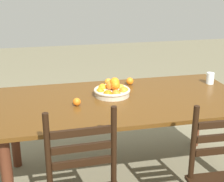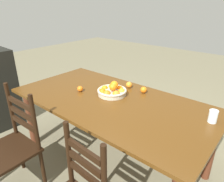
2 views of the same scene
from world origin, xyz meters
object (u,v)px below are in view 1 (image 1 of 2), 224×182
at_px(dining_table, 122,110).
at_px(drinking_glass, 210,78).
at_px(orange_loose_0, 108,82).
at_px(fruit_bowl, 112,91).
at_px(orange_loose_1, 130,81).
at_px(orange_loose_2, 77,102).

relative_size(dining_table, drinking_glass, 19.24).
xyz_separation_m(dining_table, orange_loose_0, (0.04, -0.36, 0.13)).
bearing_deg(fruit_bowl, drinking_glass, -173.29).
distance_m(fruit_bowl, orange_loose_1, 0.33).
relative_size(dining_table, orange_loose_1, 30.14).
height_order(orange_loose_0, drinking_glass, drinking_glass).
bearing_deg(dining_table, drinking_glass, -166.98).
relative_size(orange_loose_2, drinking_glass, 0.58).
distance_m(fruit_bowl, orange_loose_0, 0.26).
distance_m(orange_loose_1, orange_loose_2, 0.67).
bearing_deg(orange_loose_2, orange_loose_0, -128.59).
distance_m(orange_loose_0, orange_loose_2, 0.54).
distance_m(dining_table, fruit_bowl, 0.18).
height_order(dining_table, drinking_glass, drinking_glass).
bearing_deg(orange_loose_1, orange_loose_0, -4.05).
relative_size(orange_loose_1, drinking_glass, 0.64).
bearing_deg(dining_table, orange_loose_0, -83.99).
bearing_deg(orange_loose_2, orange_loose_1, -142.71).
distance_m(orange_loose_2, drinking_glass, 1.29).
height_order(dining_table, orange_loose_1, orange_loose_1).
relative_size(dining_table, orange_loose_0, 29.73).
bearing_deg(drinking_glass, dining_table, 13.02).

